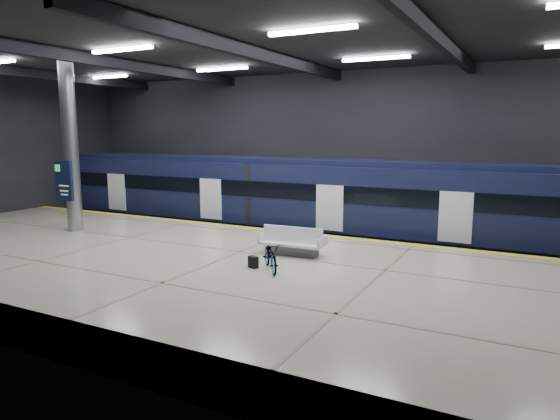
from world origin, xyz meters
The scene contains 10 objects.
ground centered at (0.00, 0.00, 0.00)m, with size 30.00×30.00×0.00m, color black.
room_shell centered at (0.00, 0.00, 5.72)m, with size 30.10×16.10×8.05m.
platform centered at (0.00, -2.50, 0.55)m, with size 30.00×11.00×1.10m, color beige.
safety_strip centered at (0.00, 2.75, 1.11)m, with size 30.00×0.40×0.01m, color yellow.
rails centered at (0.00, 5.50, 0.08)m, with size 30.00×1.52×0.16m.
train centered at (-0.01, 5.50, 2.06)m, with size 29.40×2.84×3.79m.
bench centered at (1.77, -0.59, 1.43)m, with size 2.19×0.99×0.95m.
bicycle centered at (2.02, -2.55, 1.54)m, with size 0.58×1.66×0.87m, color #99999E.
pannier_bag centered at (1.42, -2.55, 1.28)m, with size 0.30×0.18×0.35m, color black.
info_column centered at (-8.00, -1.03, 4.46)m, with size 0.90×0.78×6.90m.
Camera 1 is at (8.81, -15.04, 5.14)m, focal length 32.00 mm.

